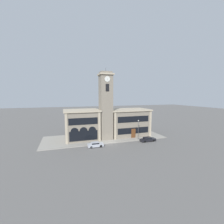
{
  "coord_description": "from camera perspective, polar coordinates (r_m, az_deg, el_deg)",
  "views": [
    {
      "loc": [
        -12.82,
        -40.39,
        14.05
      ],
      "look_at": [
        1.47,
        3.17,
        8.93
      ],
      "focal_mm": 24.0,
      "sensor_mm": 36.0,
      "label": 1
    }
  ],
  "objects": [
    {
      "name": "sidewalk_kerb",
      "position": [
        50.9,
        -2.9,
        -9.58
      ],
      "size": [
        39.11,
        13.68,
        0.15
      ],
      "color": "gray",
      "rests_on": "ground_plane"
    },
    {
      "name": "ground_plane",
      "position": [
        44.65,
        -0.53,
        -11.98
      ],
      "size": [
        300.0,
        300.0,
        0.0
      ],
      "primitive_type": "plane",
      "color": "#605E5B"
    },
    {
      "name": "street_lamp",
      "position": [
        47.7,
        9.99,
        -5.65
      ],
      "size": [
        0.36,
        0.36,
        6.24
      ],
      "color": "#4C4C51",
      "rests_on": "sidewalk_kerb"
    },
    {
      "name": "parked_car_mid",
      "position": [
        47.86,
        13.44,
        -10.01
      ],
      "size": [
        4.92,
        1.81,
        1.33
      ],
      "rotation": [
        0.0,
        0.0,
        0.02
      ],
      "color": "black",
      "rests_on": "ground_plane"
    },
    {
      "name": "parked_car_near",
      "position": [
        41.98,
        -6.36,
        -12.18
      ],
      "size": [
        4.28,
        1.81,
        1.38
      ],
      "rotation": [
        0.0,
        0.0,
        0.02
      ],
      "color": "#B2B7C1",
      "rests_on": "ground_plane"
    },
    {
      "name": "town_hall_right_wing",
      "position": [
        53.32,
        6.17,
        -3.82
      ],
      "size": [
        14.08,
        9.21,
        9.25
      ],
      "color": "gray",
      "rests_on": "ground_plane"
    },
    {
      "name": "town_hall_left_wing",
      "position": [
        48.99,
        -11.45,
        -4.68
      ],
      "size": [
        11.05,
        9.21,
        9.5
      ],
      "color": "gray",
      "rests_on": "ground_plane"
    },
    {
      "name": "clock_tower",
      "position": [
        47.33,
        -2.39,
        2.3
      ],
      "size": [
        4.45,
        4.45,
        22.47
      ],
      "color": "gray",
      "rests_on": "ground_plane"
    }
  ]
}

